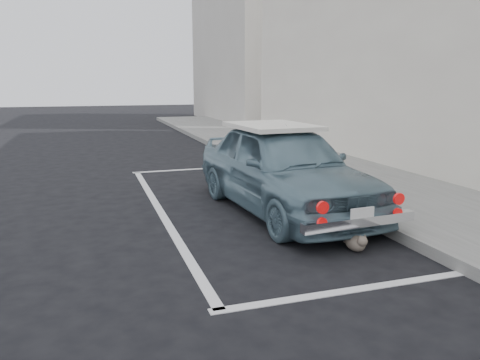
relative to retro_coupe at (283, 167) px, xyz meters
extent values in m
plane|color=black|center=(-0.98, -2.45, -0.71)|extent=(80.00, 80.00, 0.00)
cube|color=slate|center=(2.22, -0.45, -0.64)|extent=(2.80, 40.00, 0.15)
cube|color=black|center=(3.68, 1.55, 0.69)|extent=(0.10, 16.00, 2.40)
cube|color=red|center=(3.68, 7.55, 3.89)|extent=(0.10, 2.00, 1.60)
cube|color=#B2ADA2|center=(5.37, 17.55, 3.29)|extent=(3.50, 10.00, 8.00)
cube|color=silver|center=(-0.48, -2.95, -0.71)|extent=(3.00, 0.12, 0.01)
cube|color=silver|center=(-0.48, 4.05, -0.71)|extent=(3.00, 0.12, 0.01)
cube|color=silver|center=(-1.88, 0.55, -0.71)|extent=(0.12, 7.00, 0.01)
imported|color=slate|center=(0.00, 0.00, -0.01)|extent=(1.95, 4.24, 1.41)
cube|color=silver|center=(-0.03, 0.41, 0.63)|extent=(1.27, 1.65, 0.07)
cube|color=silver|center=(0.14, -2.01, -0.33)|extent=(1.58, 0.23, 0.12)
cube|color=white|center=(0.15, -2.06, -0.23)|extent=(0.33, 0.04, 0.17)
cylinder|color=red|center=(-0.40, -2.08, -0.09)|extent=(0.15, 0.05, 0.15)
cylinder|color=red|center=(0.69, -2.00, -0.09)|extent=(0.15, 0.05, 0.15)
cylinder|color=red|center=(-0.40, -2.08, -0.27)|extent=(0.12, 0.05, 0.12)
cylinder|color=red|center=(0.69, -2.00, -0.27)|extent=(0.12, 0.05, 0.12)
ellipsoid|color=#756459|center=(0.12, -1.97, -0.61)|extent=(0.21, 0.33, 0.20)
sphere|color=#756459|center=(0.13, -2.12, -0.54)|extent=(0.13, 0.13, 0.13)
cone|color=#756459|center=(0.09, -2.12, -0.48)|extent=(0.04, 0.04, 0.05)
cone|color=#756459|center=(0.16, -2.12, -0.48)|extent=(0.04, 0.04, 0.05)
cylinder|color=#756459|center=(0.17, -1.81, -0.67)|extent=(0.11, 0.20, 0.03)
camera|label=1|loc=(-2.93, -6.72, 1.31)|focal=35.00mm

